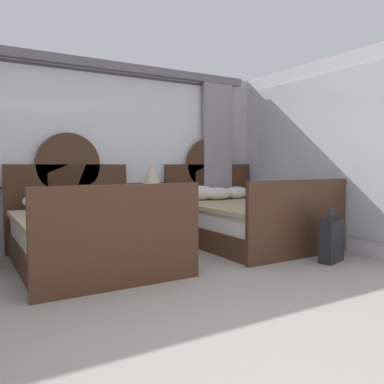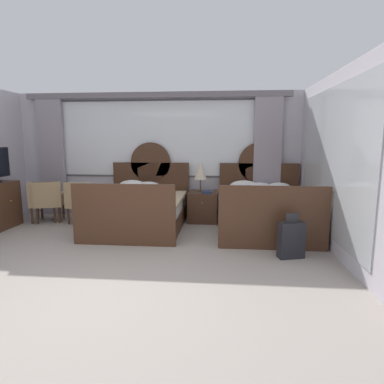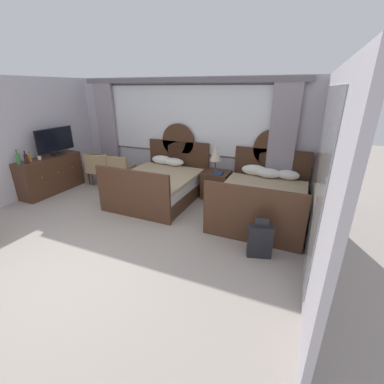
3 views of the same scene
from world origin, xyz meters
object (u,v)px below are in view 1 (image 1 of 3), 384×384
(suitcase_on_floor, at_px, (332,240))
(nightstand_between_beds, at_px, (157,224))
(table_lamp_on_nightstand, at_px, (151,174))
(book_on_nightstand, at_px, (166,202))
(bed_near_mirror, at_px, (245,220))
(bed_near_window, at_px, (89,235))

(suitcase_on_floor, bearing_deg, nightstand_between_beds, 124.54)
(table_lamp_on_nightstand, xyz_separation_m, book_on_nightstand, (0.14, -0.18, -0.41))
(nightstand_between_beds, distance_m, suitcase_on_floor, 2.44)
(nightstand_between_beds, bearing_deg, table_lamp_on_nightstand, 134.82)
(table_lamp_on_nightstand, bearing_deg, bed_near_mirror, -27.92)
(bed_near_mirror, relative_size, table_lamp_on_nightstand, 3.44)
(bed_near_window, xyz_separation_m, bed_near_mirror, (2.35, 0.01, 0.01))
(bed_near_window, height_order, bed_near_mirror, same)
(book_on_nightstand, distance_m, suitcase_on_floor, 2.32)
(book_on_nightstand, bearing_deg, table_lamp_on_nightstand, 129.48)
(bed_near_window, xyz_separation_m, book_on_nightstand, (1.27, 0.49, 0.28))
(bed_near_window, xyz_separation_m, nightstand_between_beds, (1.18, 0.61, -0.04))
(nightstand_between_beds, relative_size, suitcase_on_floor, 0.94)
(suitcase_on_floor, bearing_deg, bed_near_mirror, 98.56)
(bed_near_window, relative_size, suitcase_on_floor, 3.22)
(bed_near_mirror, xyz_separation_m, book_on_nightstand, (-1.08, 0.48, 0.28))
(bed_near_mirror, height_order, table_lamp_on_nightstand, bed_near_mirror)
(bed_near_mirror, relative_size, nightstand_between_beds, 3.41)
(book_on_nightstand, bearing_deg, bed_near_mirror, -23.69)
(nightstand_between_beds, height_order, table_lamp_on_nightstand, table_lamp_on_nightstand)
(nightstand_between_beds, distance_m, table_lamp_on_nightstand, 0.74)
(bed_near_window, relative_size, bed_near_mirror, 1.00)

